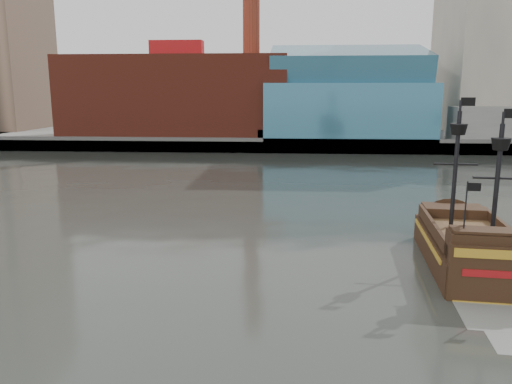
{
  "coord_description": "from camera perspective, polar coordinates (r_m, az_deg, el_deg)",
  "views": [
    {
      "loc": [
        0.08,
        -24.44,
        10.67
      ],
      "look_at": [
        -2.31,
        8.33,
        4.0
      ],
      "focal_mm": 35.0,
      "sensor_mm": 36.0,
      "label": 1
    }
  ],
  "objects": [
    {
      "name": "ground",
      "position": [
        26.67,
        3.74,
        -12.13
      ],
      "size": [
        400.0,
        400.0,
        0.0
      ],
      "primitive_type": "plane",
      "color": "#272A25",
      "rests_on": "ground"
    },
    {
      "name": "promenade_far",
      "position": [
        116.84,
        4.15,
        6.7
      ],
      "size": [
        220.0,
        60.0,
        2.0
      ],
      "primitive_type": "cube",
      "color": "slate",
      "rests_on": "ground"
    },
    {
      "name": "seawall",
      "position": [
        87.44,
        4.11,
        5.3
      ],
      "size": [
        220.0,
        1.0,
        2.6
      ],
      "primitive_type": "cube",
      "color": "#4C4C49",
      "rests_on": "ground"
    },
    {
      "name": "skyline",
      "position": [
        110.0,
        7.19,
        18.64
      ],
      "size": [
        149.0,
        45.0,
        62.0
      ],
      "color": "#7E5F4B",
      "rests_on": "promenade_far"
    },
    {
      "name": "pirate_ship",
      "position": [
        33.56,
        23.08,
        -6.22
      ],
      "size": [
        5.77,
        15.1,
        11.04
      ],
      "rotation": [
        0.0,
        0.0,
        -0.09
      ],
      "color": "black",
      "rests_on": "ground"
    }
  ]
}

